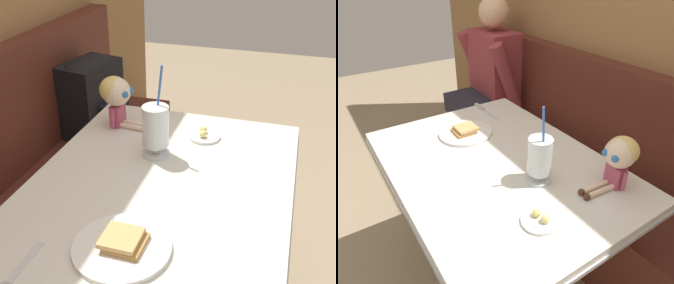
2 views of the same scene
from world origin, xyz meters
The scene contains 7 objects.
booth_bench centered at (0.00, 0.81, 0.33)m, with size 2.60×0.48×1.00m.
diner_table centered at (0.00, 0.18, 0.54)m, with size 1.11×0.81×0.74m.
toast_plate centered at (-0.28, 0.18, 0.75)m, with size 0.25×0.25×0.04m.
milkshake_glass centered at (0.19, 0.25, 0.84)m, with size 0.10×0.10×0.32m.
butter_saucer centered at (0.36, 0.12, 0.75)m, with size 0.12×0.12×0.04m.
seated_doll centered at (0.36, 0.46, 0.87)m, with size 0.12×0.22×0.20m.
backpack centered at (0.78, 0.78, 0.66)m, with size 0.33×0.29×0.41m.
Camera 1 is at (-1.02, -0.17, 1.49)m, focal length 45.83 mm.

